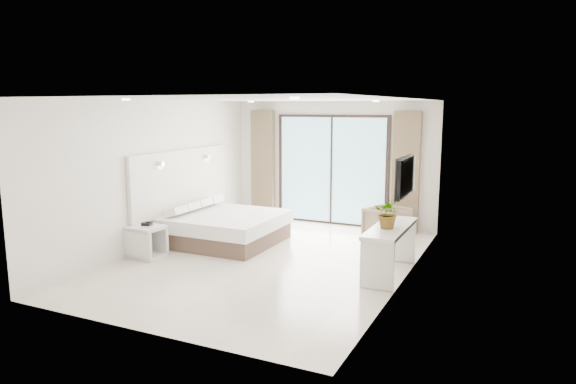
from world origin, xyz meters
name	(u,v)px	position (x,y,z in m)	size (l,w,h in m)	color
ground	(268,261)	(0.00, 0.00, 0.00)	(6.20, 6.20, 0.00)	beige
room_shell	(279,163)	(-0.20, 0.82, 1.58)	(4.62, 6.22, 2.72)	silver
bed	(224,227)	(-1.30, 0.69, 0.30)	(2.01, 1.91, 0.70)	brown
nightstand	(146,241)	(-2.02, -0.71, 0.28)	(0.64, 0.54, 0.55)	silver
phone	(147,224)	(-2.02, -0.66, 0.58)	(0.16, 0.13, 0.05)	black
console_desk	(390,239)	(2.04, 0.15, 0.56)	(0.51, 1.63, 0.77)	silver
plant	(389,216)	(2.04, 0.01, 0.95)	(0.42, 0.47, 0.37)	#33662D
armchair	(387,222)	(1.48, 2.19, 0.36)	(0.70, 0.66, 0.72)	#806853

